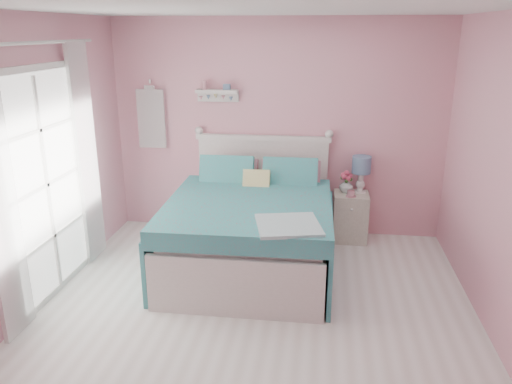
% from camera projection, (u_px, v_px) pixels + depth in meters
% --- Properties ---
extents(floor, '(4.50, 4.50, 0.00)m').
position_uv_depth(floor, '(250.00, 326.00, 4.32)').
color(floor, silver).
rests_on(floor, ground).
extents(room_shell, '(4.50, 4.50, 4.50)m').
position_uv_depth(room_shell, '(250.00, 148.00, 3.83)').
color(room_shell, pink).
rests_on(room_shell, floor).
extents(bed, '(1.70, 2.13, 1.23)m').
position_uv_depth(bed, '(251.00, 229.00, 5.33)').
color(bed, silver).
rests_on(bed, floor).
extents(nightstand, '(0.41, 0.40, 0.59)m').
position_uv_depth(nightstand, '(350.00, 217.00, 6.02)').
color(nightstand, beige).
rests_on(nightstand, floor).
extents(table_lamp, '(0.22, 0.22, 0.44)m').
position_uv_depth(table_lamp, '(361.00, 167.00, 5.89)').
color(table_lamp, white).
rests_on(table_lamp, nightstand).
extents(vase, '(0.20, 0.20, 0.17)m').
position_uv_depth(vase, '(346.00, 185.00, 5.96)').
color(vase, silver).
rests_on(vase, nightstand).
extents(teacup, '(0.11, 0.11, 0.07)m').
position_uv_depth(teacup, '(351.00, 194.00, 5.82)').
color(teacup, '#CF8B9B').
rests_on(teacup, nightstand).
extents(roses, '(0.14, 0.11, 0.12)m').
position_uv_depth(roses, '(346.00, 176.00, 5.92)').
color(roses, '#DC4B6F').
rests_on(roses, vase).
extents(wall_shelf, '(0.50, 0.15, 0.25)m').
position_uv_depth(wall_shelf, '(217.00, 92.00, 5.94)').
color(wall_shelf, silver).
rests_on(wall_shelf, room_shell).
extents(hanging_dress, '(0.34, 0.03, 0.72)m').
position_uv_depth(hanging_dress, '(151.00, 119.00, 6.14)').
color(hanging_dress, white).
rests_on(hanging_dress, room_shell).
extents(french_door, '(0.04, 1.32, 2.16)m').
position_uv_depth(french_door, '(46.00, 185.00, 4.61)').
color(french_door, silver).
rests_on(french_door, floor).
extents(curtain_far, '(0.04, 0.40, 2.32)m').
position_uv_depth(curtain_far, '(86.00, 155.00, 5.28)').
color(curtain_far, white).
rests_on(curtain_far, floor).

